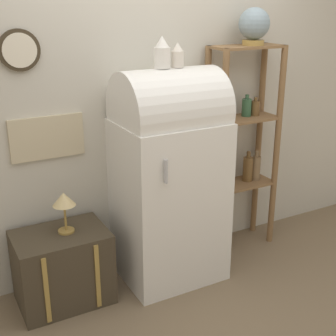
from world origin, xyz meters
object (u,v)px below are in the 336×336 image
object	(u,v)px
refrigerator	(169,174)
vase_left	(162,53)
suitcase_trunk	(63,267)
vase_center	(178,56)
desk_lamp	(64,202)
globe	(254,25)

from	to	relation	value
refrigerator	vase_left	distance (m)	0.86
refrigerator	suitcase_trunk	size ratio (longest dim) A/B	2.52
vase_center	desk_lamp	world-z (taller)	vase_center
refrigerator	desk_lamp	size ratio (longest dim) A/B	5.47
refrigerator	desk_lamp	world-z (taller)	refrigerator
refrigerator	vase_left	world-z (taller)	vase_left
vase_left	desk_lamp	xyz separation A→B (m)	(-0.72, 0.03, -0.93)
suitcase_trunk	globe	distance (m)	2.24
vase_left	vase_center	distance (m)	0.12
refrigerator	vase_center	distance (m)	0.84
suitcase_trunk	desk_lamp	world-z (taller)	desk_lamp
globe	vase_center	distance (m)	0.75
refrigerator	desk_lamp	distance (m)	0.77
vase_center	globe	bearing A→B (deg)	9.11
refrigerator	globe	distance (m)	1.28
refrigerator	vase_center	xyz separation A→B (m)	(0.07, 0.00, 0.83)
vase_left	desk_lamp	world-z (taller)	vase_left
globe	vase_center	xyz separation A→B (m)	(-0.72, -0.12, -0.17)
suitcase_trunk	globe	world-z (taller)	globe
globe	vase_left	size ratio (longest dim) A/B	1.31
refrigerator	globe	size ratio (longest dim) A/B	5.72
globe	refrigerator	bearing A→B (deg)	-171.28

